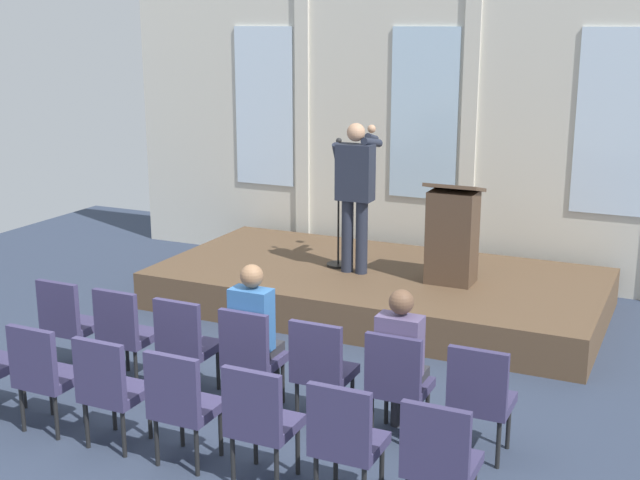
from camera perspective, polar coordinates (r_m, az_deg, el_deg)
ground_plane at (r=7.16m, az=-6.93°, el=-13.09°), size 13.73×13.73×0.00m
rear_partition at (r=11.23m, az=7.25°, el=7.99°), size 8.85×0.14×4.11m
stage_platform at (r=10.13m, az=3.98°, el=-3.29°), size 5.18×2.62×0.44m
speaker at (r=9.77m, az=2.40°, el=3.62°), size 0.51×0.69×1.76m
mic_stand at (r=10.16m, az=1.24°, el=0.07°), size 0.28×0.28×1.55m
lectern at (r=9.58m, az=8.90°, el=0.35°), size 0.60×0.48×1.16m
chair_r0_c0 at (r=8.50m, az=-16.64°, el=-5.15°), size 0.46×0.44×0.94m
chair_r0_c1 at (r=8.09m, az=-13.05°, el=-5.91°), size 0.46×0.44×0.94m
chair_r0_c2 at (r=7.72m, az=-9.07°, el=-6.73°), size 0.46×0.44×0.94m
chair_r0_c3 at (r=7.38m, az=-4.70°, el=-7.58°), size 0.46×0.44×0.94m
audience_r0_c3 at (r=7.38m, az=-4.41°, el=-5.96°), size 0.36×0.39×1.31m
chair_r0_c4 at (r=7.10m, az=0.08°, el=-8.46°), size 0.46×0.44×0.94m
chair_r0_c5 at (r=6.87m, az=5.24°, el=-9.34°), size 0.46×0.44×0.94m
audience_r0_c5 at (r=6.87m, az=5.51°, el=-7.74°), size 0.36×0.39×1.27m
chair_r0_c6 at (r=6.69m, az=10.73°, el=-10.19°), size 0.46×0.44×0.94m
chair_r1_c1 at (r=7.35m, az=-18.11°, el=-8.38°), size 0.46×0.44×0.94m
chair_r1_c2 at (r=6.94m, az=-13.97°, el=-9.47°), size 0.46×0.44×0.94m
chair_r1_c3 at (r=6.56m, az=-9.30°, el=-10.64°), size 0.46×0.44×0.94m
chair_r1_c4 at (r=6.24m, az=-4.08°, el=-11.85°), size 0.46×0.44×0.94m
chair_r1_c5 at (r=5.98m, az=1.72°, el=-13.07°), size 0.46×0.44×0.94m
chair_r1_c6 at (r=5.78m, az=8.04°, el=-14.24°), size 0.46×0.44×0.94m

